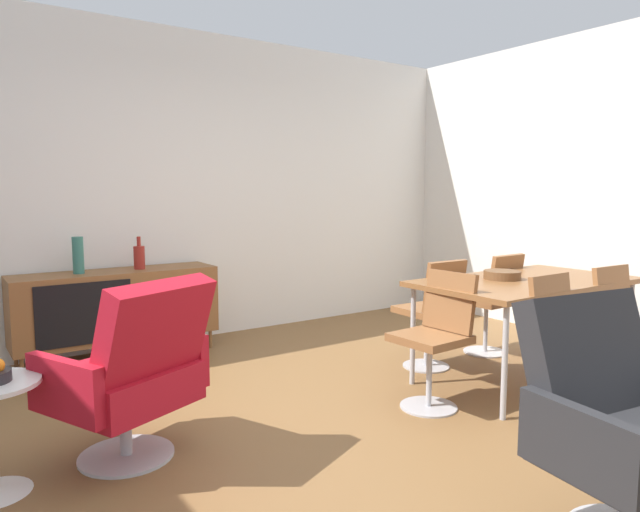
{
  "coord_description": "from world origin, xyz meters",
  "views": [
    {
      "loc": [
        -1.84,
        -2.45,
        1.36
      ],
      "look_at": [
        0.16,
        0.44,
        0.97
      ],
      "focal_mm": 32.14,
      "sensor_mm": 36.0,
      "label": 1
    }
  ],
  "objects_px": {
    "vase_cobalt": "(139,257)",
    "dining_chair_back_right": "(493,299)",
    "dining_chair_near_window": "(437,334)",
    "vase_sculptural_dark": "(78,255)",
    "dining_table": "(525,285)",
    "wooden_bowl_on_table": "(502,275)",
    "sideboard": "(117,305)",
    "armchair_black_shell": "(621,420)",
    "dining_chair_back_left": "(433,309)",
    "dining_chair_front_right": "(628,325)",
    "lounge_chair_red": "(132,371)",
    "dining_chair_front_left": "(568,340)"
  },
  "relations": [
    {
      "from": "dining_chair_near_window",
      "to": "armchair_black_shell",
      "type": "relative_size",
      "value": 0.9
    },
    {
      "from": "dining_chair_back_right",
      "to": "dining_chair_back_left",
      "type": "relative_size",
      "value": 1.0
    },
    {
      "from": "sideboard",
      "to": "dining_chair_front_right",
      "type": "relative_size",
      "value": 1.87
    },
    {
      "from": "lounge_chair_red",
      "to": "armchair_black_shell",
      "type": "relative_size",
      "value": 1.0
    },
    {
      "from": "sideboard",
      "to": "armchair_black_shell",
      "type": "bearing_deg",
      "value": -75.23
    },
    {
      "from": "vase_sculptural_dark",
      "to": "dining_chair_front_right",
      "type": "relative_size",
      "value": 0.34
    },
    {
      "from": "dining_chair_front_right",
      "to": "dining_chair_near_window",
      "type": "distance_m",
      "value": 1.36
    },
    {
      "from": "dining_table",
      "to": "dining_chair_front_left",
      "type": "distance_m",
      "value": 0.7
    },
    {
      "from": "vase_cobalt",
      "to": "dining_chair_near_window",
      "type": "relative_size",
      "value": 0.32
    },
    {
      "from": "vase_cobalt",
      "to": "dining_chair_near_window",
      "type": "bearing_deg",
      "value": -62.71
    },
    {
      "from": "dining_table",
      "to": "dining_chair_near_window",
      "type": "relative_size",
      "value": 1.87
    },
    {
      "from": "dining_table",
      "to": "dining_chair_near_window",
      "type": "bearing_deg",
      "value": 179.8
    },
    {
      "from": "vase_cobalt",
      "to": "dining_chair_back_right",
      "type": "distance_m",
      "value": 2.97
    },
    {
      "from": "wooden_bowl_on_table",
      "to": "dining_chair_near_window",
      "type": "xyz_separation_m",
      "value": [
        -0.76,
        -0.1,
        -0.3
      ]
    },
    {
      "from": "dining_chair_front_right",
      "to": "dining_chair_near_window",
      "type": "bearing_deg",
      "value": 155.65
    },
    {
      "from": "wooden_bowl_on_table",
      "to": "dining_chair_back_left",
      "type": "xyz_separation_m",
      "value": [
        -0.22,
        0.45,
        -0.3
      ]
    },
    {
      "from": "sideboard",
      "to": "dining_chair_back_left",
      "type": "relative_size",
      "value": 1.87
    },
    {
      "from": "vase_cobalt",
      "to": "wooden_bowl_on_table",
      "type": "xyz_separation_m",
      "value": [
        1.93,
        -2.16,
        -0.05
      ]
    },
    {
      "from": "vase_cobalt",
      "to": "dining_table",
      "type": "height_order",
      "value": "vase_cobalt"
    },
    {
      "from": "dining_table",
      "to": "lounge_chair_red",
      "type": "bearing_deg",
      "value": 172.82
    },
    {
      "from": "dining_chair_back_left",
      "to": "dining_chair_front_right",
      "type": "bearing_deg",
      "value": -57.81
    },
    {
      "from": "dining_chair_front_right",
      "to": "armchair_black_shell",
      "type": "bearing_deg",
      "value": -153.55
    },
    {
      "from": "wooden_bowl_on_table",
      "to": "dining_chair_back_left",
      "type": "distance_m",
      "value": 0.59
    },
    {
      "from": "dining_chair_near_window",
      "to": "dining_chair_back_left",
      "type": "height_order",
      "value": "same"
    },
    {
      "from": "dining_table",
      "to": "armchair_black_shell",
      "type": "xyz_separation_m",
      "value": [
        -1.29,
        -1.38,
        -0.23
      ]
    },
    {
      "from": "sideboard",
      "to": "dining_chair_near_window",
      "type": "distance_m",
      "value": 2.64
    },
    {
      "from": "wooden_bowl_on_table",
      "to": "dining_chair_front_right",
      "type": "bearing_deg",
      "value": -54.02
    },
    {
      "from": "vase_cobalt",
      "to": "wooden_bowl_on_table",
      "type": "height_order",
      "value": "vase_cobalt"
    },
    {
      "from": "wooden_bowl_on_table",
      "to": "dining_chair_front_right",
      "type": "relative_size",
      "value": 0.3
    },
    {
      "from": "dining_chair_front_left",
      "to": "vase_cobalt",
      "type": "bearing_deg",
      "value": 121.13
    },
    {
      "from": "dining_chair_front_right",
      "to": "dining_chair_back_left",
      "type": "xyz_separation_m",
      "value": [
        -0.7,
        1.12,
        0.0
      ]
    },
    {
      "from": "dining_chair_back_right",
      "to": "sideboard",
      "type": "bearing_deg",
      "value": 146.83
    },
    {
      "from": "sideboard",
      "to": "dining_table",
      "type": "height_order",
      "value": "dining_table"
    },
    {
      "from": "lounge_chair_red",
      "to": "dining_chair_near_window",
      "type": "bearing_deg",
      "value": -10.55
    },
    {
      "from": "vase_sculptural_dark",
      "to": "dining_table",
      "type": "bearing_deg",
      "value": -41.78
    },
    {
      "from": "wooden_bowl_on_table",
      "to": "dining_chair_front_right",
      "type": "distance_m",
      "value": 0.87
    },
    {
      "from": "dining_chair_front_left",
      "to": "lounge_chair_red",
      "type": "bearing_deg",
      "value": 159.04
    },
    {
      "from": "dining_chair_back_left",
      "to": "dining_chair_front_left",
      "type": "distance_m",
      "value": 1.12
    },
    {
      "from": "vase_sculptural_dark",
      "to": "dining_chair_back_right",
      "type": "bearing_deg",
      "value": -30.58
    },
    {
      "from": "dining_chair_near_window",
      "to": "dining_chair_back_left",
      "type": "xyz_separation_m",
      "value": [
        0.54,
        0.56,
        0.0
      ]
    },
    {
      "from": "dining_chair_back_left",
      "to": "lounge_chair_red",
      "type": "xyz_separation_m",
      "value": [
        -2.35,
        -0.22,
        -0.0
      ]
    },
    {
      "from": "sideboard",
      "to": "armchair_black_shell",
      "type": "xyz_separation_m",
      "value": [
        0.96,
        -3.64,
        0.03
      ]
    },
    {
      "from": "vase_sculptural_dark",
      "to": "dining_chair_back_left",
      "type": "height_order",
      "value": "vase_sculptural_dark"
    },
    {
      "from": "vase_sculptural_dark",
      "to": "wooden_bowl_on_table",
      "type": "xyz_separation_m",
      "value": [
        2.4,
        -2.16,
        -0.1
      ]
    },
    {
      "from": "vase_sculptural_dark",
      "to": "armchair_black_shell",
      "type": "bearing_deg",
      "value": -71.21
    },
    {
      "from": "lounge_chair_red",
      "to": "vase_cobalt",
      "type": "bearing_deg",
      "value": 71.54
    },
    {
      "from": "vase_cobalt",
      "to": "vase_sculptural_dark",
      "type": "relative_size",
      "value": 0.93
    },
    {
      "from": "lounge_chair_red",
      "to": "vase_sculptural_dark",
      "type": "bearing_deg",
      "value": 85.12
    },
    {
      "from": "armchair_black_shell",
      "to": "dining_table",
      "type": "bearing_deg",
      "value": 46.81
    },
    {
      "from": "dining_table",
      "to": "dining_chair_back_left",
      "type": "height_order",
      "value": "dining_chair_back_left"
    }
  ]
}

